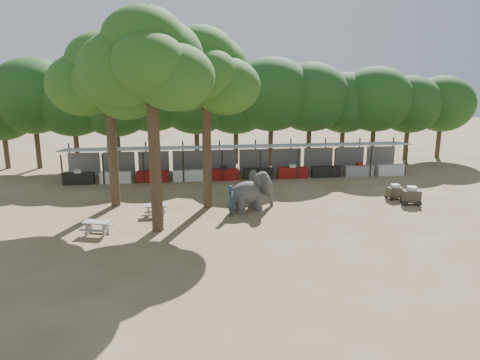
{
  "coord_description": "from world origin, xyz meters",
  "views": [
    {
      "loc": [
        -4.29,
        -23.17,
        9.26
      ],
      "look_at": [
        -1.0,
        5.0,
        2.0
      ],
      "focal_mm": 35.0,
      "sensor_mm": 36.0,
      "label": 1
    }
  ],
  "objects": [
    {
      "name": "vendor_stalls",
      "position": [
        -0.0,
        13.84,
        1.18
      ],
      "size": [
        28.0,
        2.99,
        2.8
      ],
      "color": "#9D9FA5",
      "rests_on": "ground"
    },
    {
      "name": "ground",
      "position": [
        0.0,
        0.0,
        0.0
      ],
      "size": [
        100.0,
        100.0,
        0.0
      ],
      "primitive_type": "plane",
      "color": "brown",
      "rests_on": "ground"
    },
    {
      "name": "yard_tree_center",
      "position": [
        -6.13,
        2.19,
        9.21
      ],
      "size": [
        7.1,
        6.9,
        12.04
      ],
      "color": "#332316",
      "rests_on": "ground"
    },
    {
      "name": "cart_front",
      "position": [
        10.41,
        4.98,
        0.6
      ],
      "size": [
        1.37,
        1.02,
        1.22
      ],
      "rotation": [
        0.0,
        0.0,
        -0.17
      ],
      "color": "#322B21",
      "rests_on": "ground"
    },
    {
      "name": "picnic_table_far",
      "position": [
        -6.25,
        4.61,
        0.45
      ],
      "size": [
        1.43,
        1.3,
        0.69
      ],
      "rotation": [
        0.0,
        0.0,
        0.05
      ],
      "color": "gray",
      "rests_on": "ground"
    },
    {
      "name": "backdrop_trees",
      "position": [
        0.0,
        19.0,
        5.51
      ],
      "size": [
        46.46,
        5.95,
        8.33
      ],
      "color": "#332316",
      "rests_on": "ground"
    },
    {
      "name": "cart_back",
      "position": [
        9.84,
        6.25,
        0.52
      ],
      "size": [
        1.17,
        0.85,
        1.06
      ],
      "rotation": [
        0.0,
        0.0,
        0.14
      ],
      "color": "#322B21",
      "rests_on": "ground"
    },
    {
      "name": "picnic_table_near",
      "position": [
        -9.27,
        1.73,
        0.48
      ],
      "size": [
        1.79,
        1.69,
        0.74
      ],
      "rotation": [
        0.0,
        0.0,
        -0.28
      ],
      "color": "gray",
      "rests_on": "ground"
    },
    {
      "name": "handler",
      "position": [
        -1.66,
        4.07,
        0.96
      ],
      "size": [
        0.51,
        0.72,
        1.92
      ],
      "primitive_type": "imported",
      "rotation": [
        0.0,
        0.0,
        1.64
      ],
      "color": "#26384C",
      "rests_on": "ground"
    },
    {
      "name": "yard_tree_back",
      "position": [
        -3.13,
        6.19,
        8.54
      ],
      "size": [
        7.1,
        6.9,
        11.36
      ],
      "color": "#332316",
      "rests_on": "ground"
    },
    {
      "name": "elephant",
      "position": [
        -0.19,
        5.12,
        1.21
      ],
      "size": [
        3.23,
        2.52,
        2.41
      ],
      "rotation": [
        0.0,
        0.0,
        0.4
      ],
      "color": "#3C3939",
      "rests_on": "ground"
    },
    {
      "name": "yard_tree_left",
      "position": [
        -9.13,
        7.19,
        8.2
      ],
      "size": [
        7.1,
        6.9,
        11.02
      ],
      "color": "#332316",
      "rests_on": "ground"
    }
  ]
}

